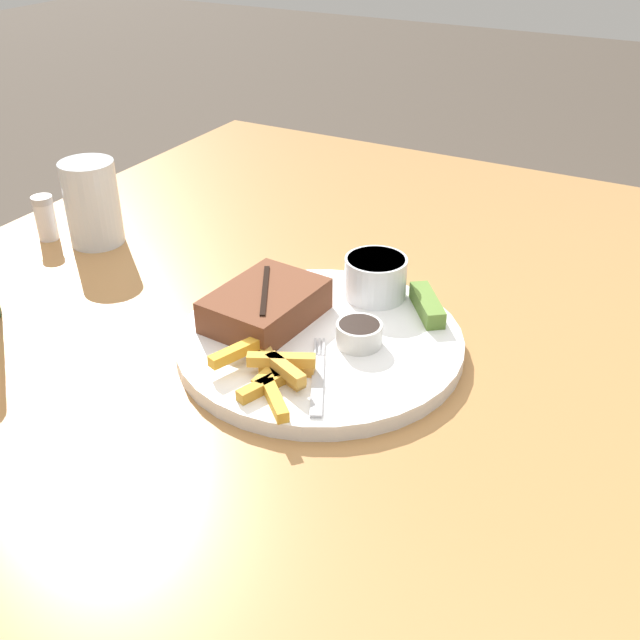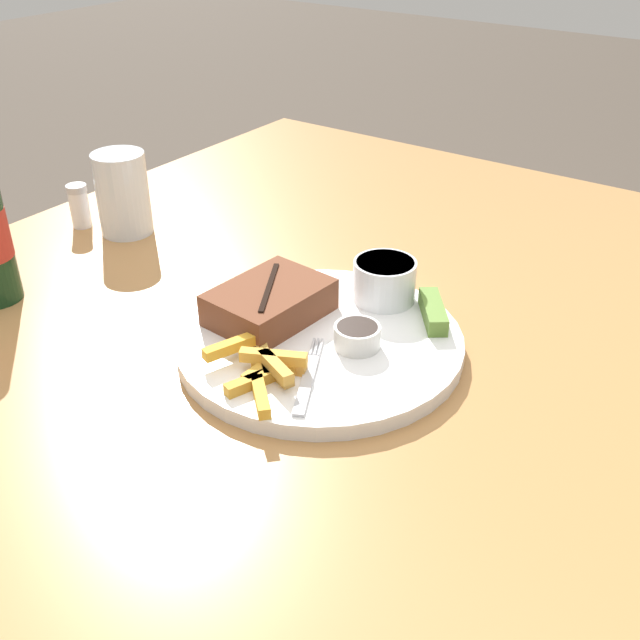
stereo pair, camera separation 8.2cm
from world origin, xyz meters
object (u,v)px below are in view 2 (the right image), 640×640
object	(u,v)px
steak_portion	(269,303)
salt_shaker	(79,206)
coleslaw_cup	(385,278)
dinner_plate	(320,342)
dipping_sauce_cup	(357,335)
drinking_glass	(123,194)
pickle_spear	(433,311)
fork_utensil	(308,378)

from	to	relation	value
steak_portion	salt_shaker	size ratio (longest dim) A/B	2.15
salt_shaker	coleslaw_cup	bearing A→B (deg)	-85.13
dinner_plate	dipping_sauce_cup	bearing A→B (deg)	-83.59
dinner_plate	salt_shaker	distance (m)	0.49
steak_portion	salt_shaker	distance (m)	0.42
coleslaw_cup	salt_shaker	xyz separation A→B (m)	(-0.04, 0.50, -0.01)
coleslaw_cup	drinking_glass	bearing A→B (deg)	92.26
coleslaw_cup	dipping_sauce_cup	distance (m)	0.11
dipping_sauce_cup	steak_portion	bearing A→B (deg)	93.13
pickle_spear	fork_utensil	bearing A→B (deg)	165.22
fork_utensil	dipping_sauce_cup	bearing A→B (deg)	-31.86
dinner_plate	pickle_spear	world-z (taller)	pickle_spear
coleslaw_cup	fork_utensil	size ratio (longest dim) A/B	0.60
dipping_sauce_cup	pickle_spear	bearing A→B (deg)	-22.15
pickle_spear	salt_shaker	world-z (taller)	salt_shaker
coleslaw_cup	dipping_sauce_cup	world-z (taller)	coleslaw_cup
fork_utensil	steak_portion	bearing A→B (deg)	28.82
dinner_plate	dipping_sauce_cup	size ratio (longest dim) A/B	6.32
drinking_glass	coleslaw_cup	bearing A→B (deg)	-87.74
dipping_sauce_cup	salt_shaker	distance (m)	0.53
fork_utensil	salt_shaker	xyz separation A→B (m)	(0.14, 0.52, 0.01)
steak_portion	fork_utensil	xyz separation A→B (m)	(-0.07, -0.11, -0.02)
pickle_spear	drinking_glass	world-z (taller)	drinking_glass
coleslaw_cup	fork_utensil	xyz separation A→B (m)	(-0.19, -0.02, -0.03)
coleslaw_cup	fork_utensil	bearing A→B (deg)	-173.09
fork_utensil	coleslaw_cup	bearing A→B (deg)	-19.89
pickle_spear	drinking_glass	size ratio (longest dim) A/B	0.65
pickle_spear	salt_shaker	distance (m)	0.57
dipping_sauce_cup	drinking_glass	size ratio (longest dim) A/B	0.42
coleslaw_cup	drinking_glass	xyz separation A→B (m)	(-0.02, 0.43, 0.01)
coleslaw_cup	pickle_spear	size ratio (longest dim) A/B	0.96
steak_portion	fork_utensil	size ratio (longest dim) A/B	1.12
dipping_sauce_cup	coleslaw_cup	bearing A→B (deg)	15.70
fork_utensil	drinking_glass	size ratio (longest dim) A/B	1.05
steak_portion	dipping_sauce_cup	world-z (taller)	steak_portion
dipping_sauce_cup	fork_utensil	world-z (taller)	dipping_sauce_cup
pickle_spear	fork_utensil	world-z (taller)	pickle_spear
salt_shaker	dipping_sauce_cup	bearing A→B (deg)	-96.80
drinking_glass	salt_shaker	size ratio (longest dim) A/B	1.84
steak_portion	drinking_glass	bearing A→B (deg)	74.53
steak_portion	salt_shaker	world-z (taller)	salt_shaker
steak_portion	pickle_spear	bearing A→B (deg)	-56.07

